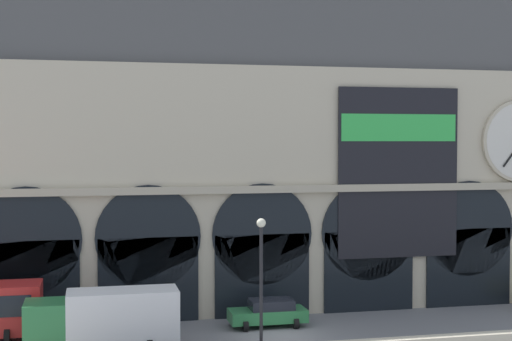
{
  "coord_description": "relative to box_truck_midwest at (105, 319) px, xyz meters",
  "views": [
    {
      "loc": [
        -10.08,
        -38.32,
        10.53
      ],
      "look_at": [
        -0.38,
        5.0,
        8.82
      ],
      "focal_mm": 52.15,
      "sensor_mm": 36.0,
      "label": 1
    }
  ],
  "objects": [
    {
      "name": "street_lamp_quayside",
      "position": [
        7.28,
        -3.19,
        2.71
      ],
      "size": [
        0.44,
        0.44,
        6.9
      ],
      "color": "black",
      "rests_on": "ground"
    },
    {
      "name": "ground_plane",
      "position": [
        9.43,
        0.85,
        -1.7
      ],
      "size": [
        200.0,
        200.0,
        0.0
      ],
      "primitive_type": "plane",
      "color": "slate"
    },
    {
      "name": "box_truck_midwest",
      "position": [
        0.0,
        0.0,
        0.0
      ],
      "size": [
        7.5,
        2.91,
        3.12
      ],
      "color": "#2D7A42",
      "rests_on": "ground"
    },
    {
      "name": "car_center",
      "position": [
        9.22,
        3.35,
        -0.9
      ],
      "size": [
        4.4,
        2.22,
        1.55
      ],
      "color": "#2D7A42",
      "rests_on": "ground"
    },
    {
      "name": "station_building",
      "position": [
        9.48,
        8.51,
        8.01
      ],
      "size": [
        42.15,
        5.71,
        20.05
      ],
      "color": "beige",
      "rests_on": "ground"
    }
  ]
}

